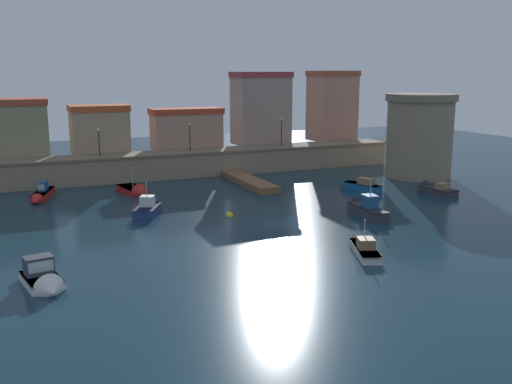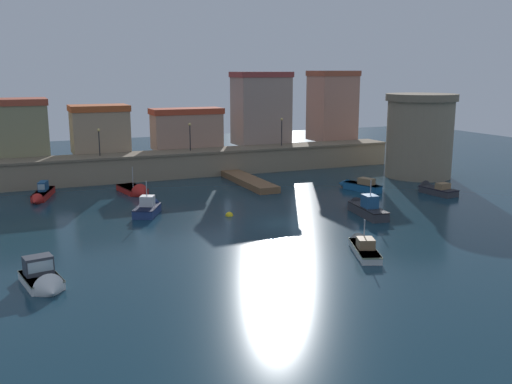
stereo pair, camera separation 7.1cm
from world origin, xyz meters
TOP-DOWN VIEW (x-y plane):
  - ground_plane at (0.00, 0.00)m, footprint 132.76×132.76m
  - quay_wall at (0.00, 24.09)m, footprint 51.38×4.23m
  - old_town_backdrop at (2.36, 28.42)m, footprint 46.84×5.53m
  - fortress_tower at (23.74, 12.91)m, footprint 8.12×8.12m
  - pier_dock at (3.75, 16.38)m, footprint 2.29×11.50m
  - quay_lamp_0 at (-10.90, 24.09)m, footprint 0.32×0.32m
  - quay_lamp_1 at (-0.49, 24.09)m, footprint 0.32×0.32m
  - quay_lamp_2 at (11.41, 24.09)m, footprint 0.32×0.32m
  - moored_boat_0 at (7.84, 0.10)m, footprint 2.31×6.50m
  - moored_boat_1 at (-9.27, 7.63)m, footprint 3.44×4.58m
  - moored_boat_2 at (-17.55, 17.31)m, footprint 2.89×6.39m
  - moored_boat_3 at (12.98, 8.85)m, footprint 2.79×5.38m
  - moored_boat_4 at (-18.77, -7.49)m, footprint 2.59×4.51m
  - moored_boat_5 at (-8.68, 16.05)m, footprint 2.77×5.37m
  - moored_boat_7 at (19.11, 4.64)m, footprint 2.25×4.91m
  - moored_boat_8 at (1.82, -8.73)m, footprint 3.31×5.91m
  - mooring_buoy_0 at (-3.16, 4.03)m, footprint 0.67×0.67m

SIDE VIEW (x-z plane):
  - ground_plane at x=0.00m, z-range 0.00..0.00m
  - mooring_buoy_0 at x=-3.16m, z-range -0.34..0.34m
  - moored_boat_5 at x=-8.68m, z-range -1.32..1.96m
  - pier_dock at x=3.75m, z-range -0.01..0.69m
  - moored_boat_8 at x=1.82m, z-range -1.00..1.71m
  - moored_boat_7 at x=19.11m, z-range -0.46..1.27m
  - moored_boat_4 at x=-18.77m, z-range -0.65..1.56m
  - moored_boat_2 at x=-17.55m, z-range -0.45..1.36m
  - moored_boat_1 at x=-9.27m, z-range -1.22..2.22m
  - moored_boat_3 at x=12.98m, z-range -0.28..1.30m
  - moored_boat_0 at x=7.84m, z-range -1.17..2.30m
  - quay_wall at x=0.00m, z-range 0.01..2.96m
  - fortress_tower at x=23.74m, z-range 0.06..9.65m
  - quay_lamp_0 at x=-10.90m, z-range 3.48..6.49m
  - quay_lamp_1 at x=-0.49m, z-range 3.50..6.77m
  - quay_lamp_2 at x=11.41m, z-range 3.52..6.99m
  - old_town_backdrop at x=2.36m, z-range 1.81..11.28m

